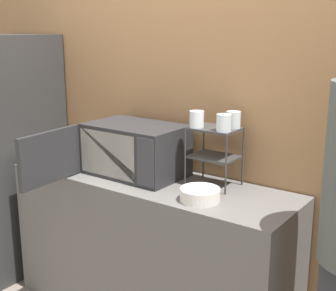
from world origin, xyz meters
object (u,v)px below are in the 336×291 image
(glass_front_right, at_px, (224,123))
(glass_back_right, at_px, (233,120))
(bowl, at_px, (200,195))
(glass_front_left, at_px, (197,119))
(refrigerator, at_px, (5,154))
(dish_rack, at_px, (214,144))
(microwave, at_px, (131,150))

(glass_front_right, bearing_deg, glass_back_right, 90.54)
(glass_back_right, xyz_separation_m, bowl, (-0.01, -0.31, -0.35))
(glass_front_left, height_order, glass_front_right, same)
(refrigerator, bearing_deg, dish_rack, 6.77)
(refrigerator, bearing_deg, bowl, -1.91)
(glass_front_left, distance_m, glass_back_right, 0.20)
(dish_rack, bearing_deg, glass_back_right, 33.59)
(glass_front_left, distance_m, glass_front_right, 0.17)
(dish_rack, distance_m, glass_back_right, 0.17)
(glass_back_right, height_order, refrigerator, refrigerator)
(glass_front_right, bearing_deg, refrigerator, -175.21)
(microwave, height_order, glass_front_right, glass_front_right)
(glass_front_left, distance_m, refrigerator, 1.64)
(dish_rack, height_order, glass_front_left, glass_front_left)
(glass_back_right, bearing_deg, bowl, -92.25)
(microwave, bearing_deg, refrigerator, -176.56)
(microwave, height_order, glass_back_right, glass_back_right)
(bowl, bearing_deg, glass_back_right, 87.75)
(microwave, distance_m, dish_rack, 0.52)
(microwave, bearing_deg, bowl, -12.61)
(bowl, xyz_separation_m, refrigerator, (-1.73, 0.06, -0.07))
(microwave, distance_m, glass_back_right, 0.65)
(glass_front_left, relative_size, refrigerator, 0.05)
(microwave, relative_size, refrigerator, 0.48)
(glass_front_right, relative_size, refrigerator, 0.05)
(dish_rack, bearing_deg, glass_front_left, -150.20)
(dish_rack, height_order, bowl, dish_rack)
(glass_back_right, relative_size, refrigerator, 0.05)
(microwave, relative_size, dish_rack, 2.49)
(glass_front_left, relative_size, bowl, 0.44)
(microwave, bearing_deg, dish_rack, 14.31)
(glass_front_left, height_order, glass_back_right, same)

